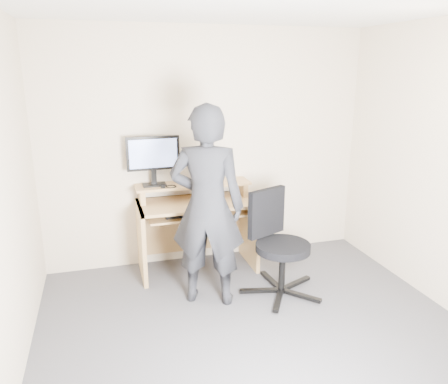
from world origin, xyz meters
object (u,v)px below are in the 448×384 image
desk (195,218)px  person (207,207)px  monitor (153,156)px  office_chair (277,240)px

desk → person: person is taller
desk → monitor: bearing=168.0°
monitor → person: 0.95m
office_chair → person: size_ratio=0.53×
office_chair → person: person is taller
desk → person: size_ratio=0.66×
monitor → desk: bearing=-14.1°
desk → person: (-0.05, -0.74, 0.36)m
monitor → person: bearing=-68.8°
desk → monitor: (-0.40, 0.09, 0.67)m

